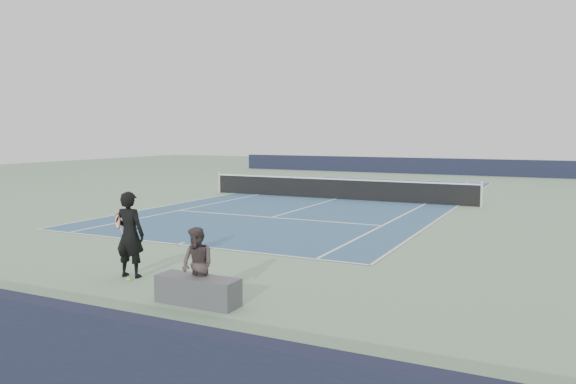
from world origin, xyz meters
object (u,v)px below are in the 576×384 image
at_px(tennis_player, 130,234).
at_px(spectator_bench, 198,277).
at_px(tennis_net, 336,188).
at_px(tennis_ball, 129,279).

relative_size(tennis_player, spectator_bench, 1.12).
bearing_deg(spectator_bench, tennis_net, 102.72).
relative_size(tennis_ball, spectator_bench, 0.04).
bearing_deg(tennis_player, tennis_ball, -55.86).
bearing_deg(tennis_net, tennis_ball, -84.71).
xyz_separation_m(tennis_net, tennis_player, (1.23, -15.11, 0.41)).
distance_m(tennis_net, tennis_player, 15.17).
relative_size(tennis_player, tennis_ball, 25.32).
bearing_deg(tennis_ball, spectator_bench, -16.65).
xyz_separation_m(tennis_net, tennis_ball, (1.42, -15.40, -0.47)).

